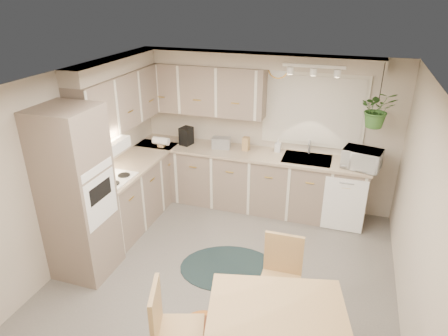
{
  "coord_description": "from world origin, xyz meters",
  "views": [
    {
      "loc": [
        1.21,
        -3.73,
        3.25
      ],
      "look_at": [
        -0.18,
        0.55,
        1.21
      ],
      "focal_mm": 32.0,
      "sensor_mm": 36.0,
      "label": 1
    }
  ],
  "objects_px": {
    "microwave": "(362,157)",
    "chair_left": "(180,330)",
    "braided_rug": "(228,268)",
    "chair_back": "(279,282)",
    "pet_bed": "(203,332)"
  },
  "relations": [
    {
      "from": "chair_back",
      "to": "microwave",
      "type": "distance_m",
      "value": 2.34
    },
    {
      "from": "chair_left",
      "to": "braided_rug",
      "type": "relative_size",
      "value": 0.77
    },
    {
      "from": "chair_left",
      "to": "microwave",
      "type": "relative_size",
      "value": 1.86
    },
    {
      "from": "chair_back",
      "to": "braided_rug",
      "type": "distance_m",
      "value": 1.06
    },
    {
      "from": "braided_rug",
      "to": "chair_back",
      "type": "bearing_deg",
      "value": -39.29
    },
    {
      "from": "chair_left",
      "to": "chair_back",
      "type": "relative_size",
      "value": 1.02
    },
    {
      "from": "chair_left",
      "to": "chair_back",
      "type": "xyz_separation_m",
      "value": [
        0.72,
        0.91,
        -0.01
      ]
    },
    {
      "from": "braided_rug",
      "to": "microwave",
      "type": "xyz_separation_m",
      "value": [
        1.46,
        1.53,
        1.11
      ]
    },
    {
      "from": "pet_bed",
      "to": "microwave",
      "type": "xyz_separation_m",
      "value": [
        1.37,
        2.64,
        1.06
      ]
    },
    {
      "from": "chair_back",
      "to": "braided_rug",
      "type": "relative_size",
      "value": 0.75
    },
    {
      "from": "braided_rug",
      "to": "pet_bed",
      "type": "distance_m",
      "value": 1.12
    },
    {
      "from": "pet_bed",
      "to": "microwave",
      "type": "relative_size",
      "value": 0.96
    },
    {
      "from": "microwave",
      "to": "chair_back",
      "type": "bearing_deg",
      "value": -95.65
    },
    {
      "from": "microwave",
      "to": "chair_left",
      "type": "bearing_deg",
      "value": -102.34
    },
    {
      "from": "braided_rug",
      "to": "microwave",
      "type": "distance_m",
      "value": 2.38
    }
  ]
}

